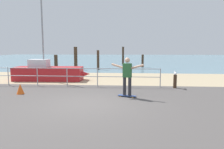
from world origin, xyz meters
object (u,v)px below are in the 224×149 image
(skateboarder, at_px, (127,74))
(bollard_short, at_px, (175,82))
(sailboat, at_px, (51,73))
(seagull, at_px, (175,73))
(skateboard, at_px, (127,96))
(traffic_cone, at_px, (20,89))

(skateboarder, distance_m, bollard_short, 3.46)
(sailboat, bearing_deg, skateboarder, -41.13)
(skateboarder, distance_m, seagull, 3.41)
(skateboard, xyz_separation_m, bollard_short, (2.53, 2.26, 0.30))
(skateboard, distance_m, skateboarder, 0.95)
(bollard_short, bearing_deg, sailboat, 164.19)
(seagull, xyz_separation_m, traffic_cone, (-7.48, -2.07, -0.55))
(skateboarder, xyz_separation_m, bollard_short, (2.53, 2.26, -0.65))
(seagull, bearing_deg, bollard_short, -93.37)
(skateboarder, bearing_deg, bollard_short, 41.72)
(sailboat, bearing_deg, traffic_cone, -88.64)
(sailboat, xyz_separation_m, seagull, (7.58, -2.13, 0.28))
(seagull, relative_size, traffic_cone, 0.97)
(bollard_short, distance_m, traffic_cone, 7.75)
(sailboat, height_order, bollard_short, sailboat)
(skateboard, xyz_separation_m, skateboarder, (-0.00, -0.00, 0.95))
(skateboarder, xyz_separation_m, seagull, (2.53, 2.27, -0.21))
(seagull, bearing_deg, skateboarder, -138.08)
(skateboard, xyz_separation_m, traffic_cone, (-4.94, 0.20, 0.18))
(sailboat, height_order, traffic_cone, sailboat)
(skateboard, height_order, bollard_short, bollard_short)
(sailboat, relative_size, bollard_short, 7.47)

